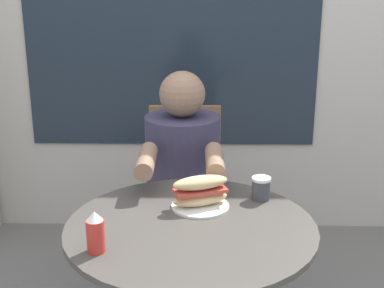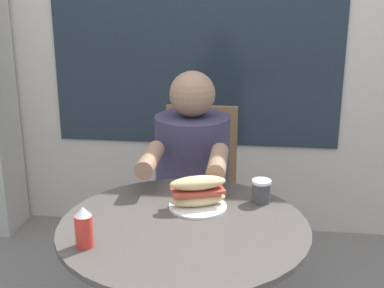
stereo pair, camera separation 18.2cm
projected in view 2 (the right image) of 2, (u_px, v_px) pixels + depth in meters
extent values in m
cylinder|color=#47423D|center=(184.00, 227.00, 1.69)|extent=(0.80, 0.80, 0.02)
cube|color=brown|center=(198.00, 202.00, 2.56)|extent=(0.38, 0.38, 0.02)
cube|color=brown|center=(202.00, 147.00, 2.65)|extent=(0.35, 0.04, 0.42)
cylinder|color=brown|center=(230.00, 263.00, 2.45)|extent=(0.03, 0.03, 0.43)
cylinder|color=brown|center=(159.00, 259.00, 2.49)|extent=(0.03, 0.03, 0.43)
cylinder|color=brown|center=(233.00, 230.00, 2.76)|extent=(0.03, 0.03, 0.43)
cylinder|color=brown|center=(170.00, 227.00, 2.80)|extent=(0.03, 0.03, 0.43)
cube|color=#38334C|center=(191.00, 272.00, 2.36)|extent=(0.30, 0.40, 0.45)
cylinder|color=#38334C|center=(192.00, 170.00, 2.27)|extent=(0.31, 0.31, 0.47)
sphere|color=#8E6B51|center=(192.00, 94.00, 2.17)|extent=(0.19, 0.19, 0.19)
cylinder|color=#8E6B51|center=(218.00, 162.00, 1.95)|extent=(0.07, 0.25, 0.07)
cylinder|color=#8E6B51|center=(150.00, 159.00, 1.98)|extent=(0.07, 0.25, 0.07)
cylinder|color=white|center=(198.00, 206.00, 1.81)|extent=(0.20, 0.20, 0.01)
ellipsoid|color=#DBB77A|center=(198.00, 199.00, 1.80)|extent=(0.20, 0.13, 0.05)
cube|color=#B74233|center=(198.00, 191.00, 1.79)|extent=(0.19, 0.13, 0.01)
ellipsoid|color=#DBB77A|center=(198.00, 183.00, 1.78)|extent=(0.20, 0.13, 0.05)
cylinder|color=#424247|center=(261.00, 192.00, 1.84)|extent=(0.06, 0.06, 0.07)
cylinder|color=white|center=(262.00, 182.00, 1.83)|extent=(0.07, 0.07, 0.01)
cylinder|color=red|center=(84.00, 231.00, 1.54)|extent=(0.05, 0.05, 0.10)
cone|color=white|center=(83.00, 211.00, 1.52)|extent=(0.05, 0.05, 0.03)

